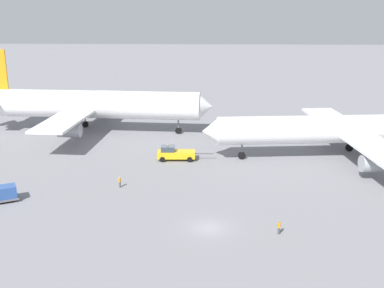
# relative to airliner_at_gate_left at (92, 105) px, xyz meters

# --- Properties ---
(ground_plane) EXTENTS (600.00, 600.00, 0.00)m
(ground_plane) POSITION_rel_airliner_at_gate_left_xyz_m (24.62, -44.30, -5.77)
(ground_plane) COLOR gray
(airliner_at_gate_left) EXTENTS (50.02, 41.82, 16.98)m
(airliner_at_gate_left) POSITION_rel_airliner_at_gate_left_xyz_m (0.00, 0.00, 0.00)
(airliner_at_gate_left) COLOR white
(airliner_at_gate_left) RESTS_ON ground
(airliner_being_pushed) EXTENTS (48.59, 40.25, 14.62)m
(airliner_being_pushed) POSITION_rel_airliner_at_gate_left_xyz_m (47.85, -15.96, -0.82)
(airliner_being_pushed) COLOR white
(airliner_being_pushed) RESTS_ON ground
(pushback_tug) EXTENTS (9.68, 2.93, 2.78)m
(pushback_tug) POSITION_rel_airliner_at_gate_left_xyz_m (18.71, -18.64, -4.60)
(pushback_tug) COLOR gold
(pushback_tug) RESTS_ON ground
(gse_container_dolly_flat) EXTENTS (3.86, 3.44, 2.15)m
(gse_container_dolly_flat) POSITION_rel_airliner_at_gate_left_xyz_m (-2.77, -37.41, -4.59)
(gse_container_dolly_flat) COLOR slate
(gse_container_dolly_flat) RESTS_ON ground
(ground_crew_wing_walker_right) EXTENTS (0.38, 0.45, 1.63)m
(ground_crew_wing_walker_right) POSITION_rel_airliner_at_gate_left_xyz_m (32.66, -45.63, -4.92)
(ground_crew_wing_walker_right) COLOR #4C4C51
(ground_crew_wing_walker_right) RESTS_ON ground
(ground_crew_ramp_agent_by_cones) EXTENTS (0.36, 0.50, 1.59)m
(ground_crew_ramp_agent_by_cones) POSITION_rel_airliner_at_gate_left_xyz_m (11.64, -31.78, -4.95)
(ground_crew_ramp_agent_by_cones) COLOR #4C4C51
(ground_crew_ramp_agent_by_cones) RESTS_ON ground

